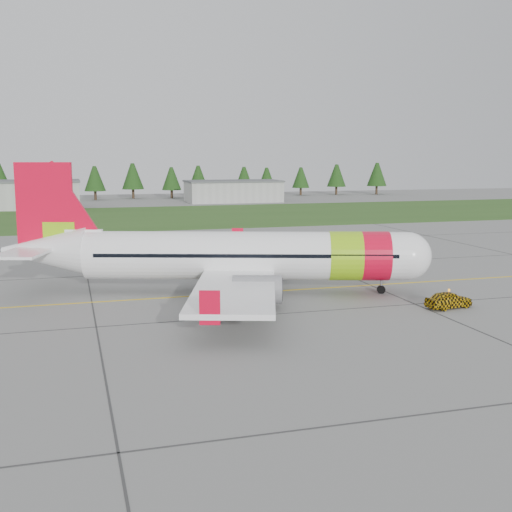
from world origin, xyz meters
name	(u,v)px	position (x,y,z in m)	size (l,w,h in m)	color
ground	(298,313)	(0.00, 0.00, 0.00)	(320.00, 320.00, 0.00)	gray
aircraft	(236,256)	(-2.77, 8.30, 3.26)	(36.23, 34.28, 11.30)	white
follow_me_car	(449,283)	(11.81, -1.91, 1.97)	(1.59, 1.34, 3.95)	gold
grass_strip	(156,216)	(0.00, 82.00, 0.01)	(320.00, 50.00, 0.03)	#30561E
taxi_guideline	(267,291)	(0.00, 8.00, 0.01)	(120.00, 0.25, 0.02)	gold
hangar_west	(6,196)	(-30.00, 110.00, 3.00)	(32.00, 14.00, 6.00)	#A8A8A3
hangar_east	(233,192)	(25.00, 118.00, 2.60)	(24.00, 12.00, 5.20)	#A8A8A3
treeline	(129,181)	(0.00, 138.00, 5.00)	(160.00, 8.00, 10.00)	#1C3F14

